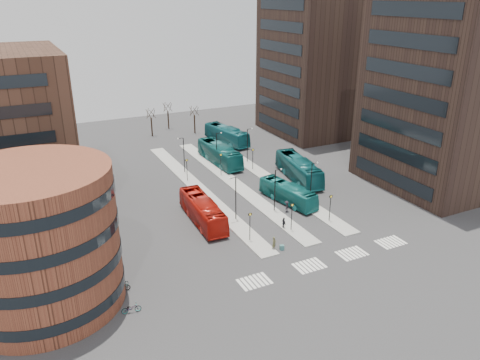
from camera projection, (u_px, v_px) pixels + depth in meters
name	position (u px, v px, depth m)	size (l,w,h in m)	color
ground	(339.00, 282.00, 49.64)	(160.00, 160.00, 0.00)	#2B2B2E
island_left	(199.00, 189.00, 72.92)	(2.50, 45.00, 0.15)	#969690
island_mid	(234.00, 183.00, 75.39)	(2.50, 45.00, 0.15)	#969690
island_right	(266.00, 177.00, 77.86)	(2.50, 45.00, 0.15)	#969690
suitcase	(282.00, 247.00, 55.69)	(0.49, 0.39, 0.61)	navy
red_bus	(203.00, 210.00, 62.03)	(2.80, 11.98, 3.34)	#B6180E
teal_bus_a	(288.00, 193.00, 67.94)	(2.45, 10.48, 2.92)	#156A69
teal_bus_b	(220.00, 154.00, 83.55)	(3.00, 12.83, 3.57)	#125A5A
teal_bus_c	(299.00, 169.00, 76.33)	(3.05, 13.05, 3.64)	#12565B
teal_bus_d	(227.00, 135.00, 94.92)	(2.90, 12.37, 3.45)	#13575F
traveller	(274.00, 243.00, 55.54)	(0.62, 0.41, 1.70)	brown
commuter_a	(205.00, 216.00, 62.29)	(0.90, 0.70, 1.85)	black
commuter_b	(284.00, 223.00, 60.58)	(0.91, 0.38, 1.56)	black
commuter_c	(287.00, 206.00, 65.26)	(1.04, 0.60, 1.62)	black
bicycle_near	(131.00, 308.00, 44.67)	(0.65, 1.87, 0.98)	gray
bicycle_mid	(122.00, 286.00, 47.96)	(0.50, 1.77, 1.06)	gray
bicycle_far	(121.00, 284.00, 48.42)	(0.60, 1.71, 0.90)	gray
crosswalk_stripes	(329.00, 260.00, 53.69)	(22.35, 2.40, 0.01)	silver
round_building	(37.00, 240.00, 43.82)	(15.16, 15.16, 14.00)	brown
tower_near	(452.00, 89.00, 70.56)	(20.12, 20.00, 30.00)	#32231C
tower_far	(320.00, 62.00, 98.84)	(20.12, 20.00, 30.00)	#32231C
sign_poles	(252.00, 184.00, 68.54)	(12.45, 22.12, 3.65)	black
lamp_posts	(243.00, 165.00, 72.69)	(14.04, 20.24, 6.12)	black
bare_trees	(171.00, 120.00, 101.85)	(10.97, 8.14, 5.90)	black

